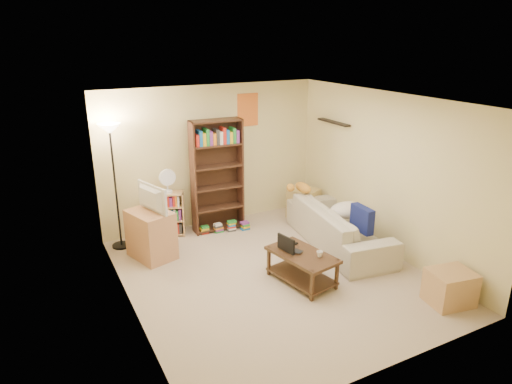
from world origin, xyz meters
The scene contains 19 objects.
room centered at (0.00, 0.01, 1.62)m, with size 4.50×4.54×2.52m.
sofa centered at (1.44, 0.38, 0.33)m, with size 1.21×2.38×0.66m, color #BEBA9E.
navy_pillow centered at (1.48, -0.12, 0.63)m, with size 0.44×0.13×0.39m, color navy.
cream_blanket centered at (1.61, 0.41, 0.57)m, with size 0.61×0.44×0.26m, color white.
tabby_cat centered at (1.28, 1.28, 0.75)m, with size 0.53×0.24×0.18m.
coffee_table centered at (0.25, -0.35, 0.29)m, with size 0.73×1.08×0.44m.
laptop centered at (0.20, -0.20, 0.45)m, with size 0.33×0.38×0.03m, color black.
laptop_screen centered at (0.06, -0.23, 0.57)m, with size 0.01×0.33×0.22m, color white.
mug centered at (0.41, -0.55, 0.48)m, with size 0.12×0.12×0.08m, color white.
tv_remote centered at (0.30, -0.01, 0.45)m, with size 0.06×0.18×0.02m, color black.
tv_stand centered at (-1.40, 1.37, 0.38)m, with size 0.50×0.71×0.76m, color tan.
television centered at (-1.40, 1.37, 0.96)m, with size 0.31×0.72×0.42m, color black.
tall_bookshelf centered at (-0.06, 1.88, 1.04)m, with size 0.90×0.34×1.96m.
short_bookshelf centered at (-0.94, 2.05, 0.39)m, with size 0.65×0.44×0.78m.
desk_fan centered at (-0.90, 2.01, 1.01)m, with size 0.28×0.16×0.42m.
floor_lamp centered at (-1.75, 1.97, 1.62)m, with size 0.34×0.34×2.03m.
side_table centered at (1.60, 1.67, 0.27)m, with size 0.48×0.48×0.55m, color tan.
end_cabinet centered at (1.65, -1.69, 0.23)m, with size 0.54×0.45×0.45m, color tan.
book_stacks centered at (0.02, 1.73, 0.08)m, with size 0.86×0.30×0.19m.
Camera 1 is at (-2.93, -5.08, 3.30)m, focal length 32.00 mm.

